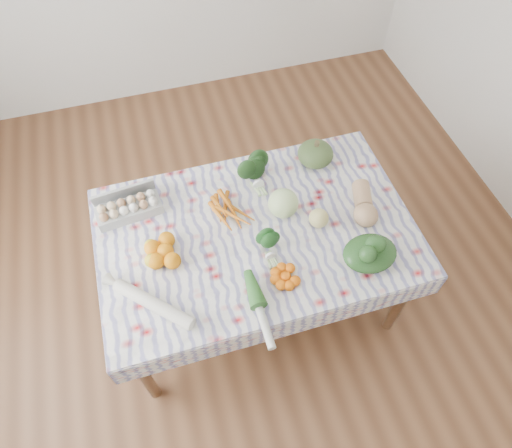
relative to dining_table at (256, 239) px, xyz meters
name	(u,v)px	position (x,y,z in m)	size (l,w,h in m)	color
ground	(256,295)	(0.00, 0.00, -0.68)	(4.50, 4.50, 0.00)	brown
dining_table	(256,239)	(0.00, 0.00, 0.00)	(1.60, 1.00, 0.75)	brown
tablecloth	(256,231)	(0.00, 0.00, 0.08)	(1.66, 1.06, 0.01)	silver
egg_carton	(129,209)	(-0.62, 0.29, 0.13)	(0.34, 0.14, 0.09)	#A2A29E
carrot_bunch	(229,213)	(-0.11, 0.13, 0.11)	(0.25, 0.23, 0.05)	#CC6913
kale_bunch	(256,174)	(0.09, 0.32, 0.16)	(0.17, 0.15, 0.15)	#183814
kabocha_squash	(315,154)	(0.47, 0.37, 0.15)	(0.21, 0.21, 0.14)	#3F5529
cabbage	(283,203)	(0.17, 0.07, 0.16)	(0.16, 0.16, 0.16)	#B1CE82
butternut_squash	(364,203)	(0.59, -0.04, 0.15)	(0.13, 0.27, 0.13)	tan
orange_cluster	(165,251)	(-0.48, -0.02, 0.13)	(0.27, 0.27, 0.09)	orange
broccoli	(268,247)	(0.02, -0.15, 0.13)	(0.13, 0.13, 0.10)	#1B4F1B
mandarin_cluster	(285,276)	(0.06, -0.32, 0.11)	(0.18, 0.18, 0.05)	orange
grapefruit	(319,218)	(0.33, -0.05, 0.14)	(0.10, 0.10, 0.10)	#CFC170
spinach_bag	(370,253)	(0.49, -0.33, 0.14)	(0.27, 0.22, 0.12)	#193815
daikon	(154,304)	(-0.58, -0.28, 0.12)	(0.06, 0.06, 0.45)	beige
leek	(260,310)	(-0.11, -0.45, 0.10)	(0.04, 0.04, 0.38)	beige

